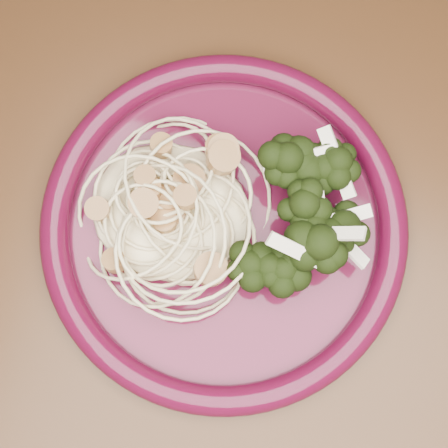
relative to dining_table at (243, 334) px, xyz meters
The scene contains 6 objects.
dining_table is the anchor object (origin of this frame).
dinner_plate 0.14m from the dining_table, 123.18° to the left, with size 0.34×0.34×0.03m.
spaghetti_pile 0.17m from the dining_table, 143.85° to the left, with size 0.14×0.12×0.03m, color beige.
scallop_cluster 0.20m from the dining_table, 143.85° to the left, with size 0.14×0.14×0.05m, color #AD7E4B, non-canonical shape.
broccoli_pile 0.16m from the dining_table, 83.16° to the left, with size 0.10×0.16×0.05m, color black.
onion_garnish 0.18m from the dining_table, 83.16° to the left, with size 0.07×0.10×0.06m, color white, non-canonical shape.
Camera 1 is at (-0.01, -0.03, 1.28)m, focal length 50.00 mm.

